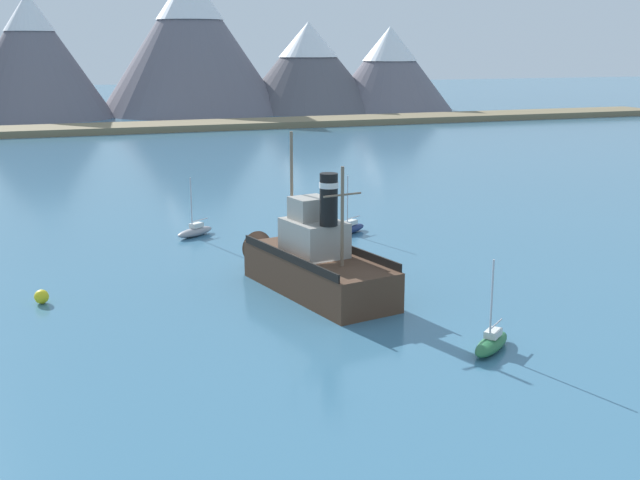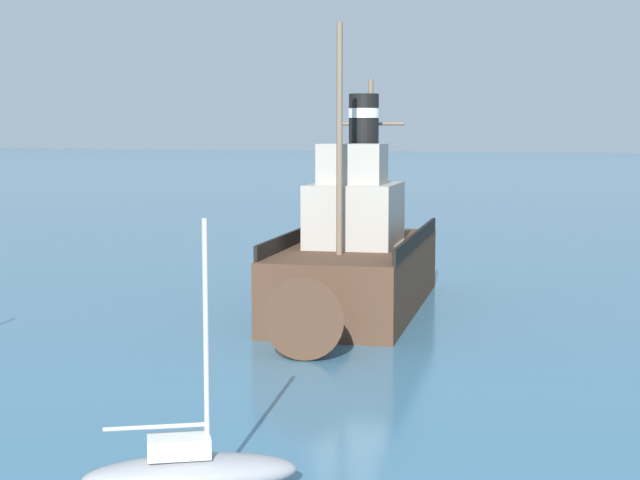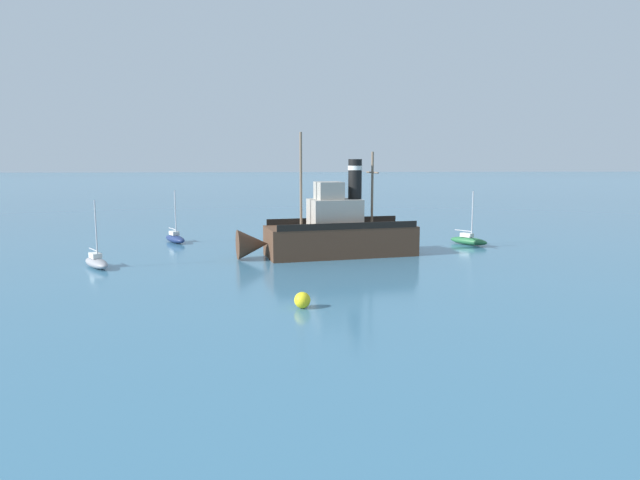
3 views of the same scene
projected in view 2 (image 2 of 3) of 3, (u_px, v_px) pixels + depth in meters
name	position (u px, v px, depth m)	size (l,w,h in m)	color
ground_plane	(381.00, 308.00, 35.72)	(600.00, 600.00, 0.00)	teal
old_tugboat	(354.00, 261.00, 34.75)	(6.72, 14.78, 9.90)	#4C3323
sailboat_green	(358.00, 253.00, 48.71)	(3.64, 3.25, 4.90)	#286B3D
sailboat_grey	(190.00, 470.00, 17.30)	(3.75, 3.06, 4.90)	gray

